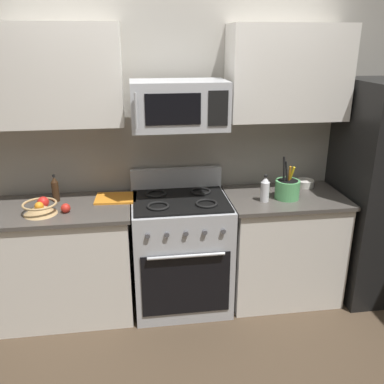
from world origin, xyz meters
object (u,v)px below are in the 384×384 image
Objects in this scene: range_oven at (181,251)px; microwave at (179,105)px; fruit_basket at (40,207)px; prep_bowl at (305,183)px; apple_loose at (66,208)px; bottle_vinegar at (265,189)px; cutting_board at (116,198)px; utensil_crock at (287,189)px; bottle_soy at (55,189)px.

range_oven is 1.57× the size of microwave.
prep_bowl is at bearing 8.03° from fruit_basket.
prep_bowl is (1.95, 0.31, -0.00)m from apple_loose.
apple_loose is (-0.85, -0.14, -0.71)m from microwave.
microwave is at bearing 169.38° from bottle_vinegar.
bottle_vinegar is (0.65, -0.09, 0.54)m from range_oven.
bottle_vinegar reaches higher than fruit_basket.
cutting_board is at bearing 166.77° from range_oven.
bottle_vinegar is (1.50, 0.02, 0.06)m from apple_loose.
microwave is 1.25m from fruit_basket.
range_oven is 5.08× the size of bottle_vinegar.
microwave is 0.92m from bottle_vinegar.
apple_loose is (-0.85, -0.11, 0.47)m from range_oven.
microwave is at bearing -171.31° from prep_bowl.
microwave reaches higher than utensil_crock.
bottle_soy is at bearing 171.78° from range_oven.
bottle_soy reaches higher than range_oven.
bottle_soy is at bearing 173.85° from utensil_crock.
microwave is 2.17× the size of cutting_board.
microwave is at bearing 90.08° from range_oven.
bottle_vinegar is at bearing -10.40° from cutting_board.
utensil_crock is at bearing 1.79° from apple_loose.
cutting_board is at bearing 169.60° from bottle_vinegar.
cutting_board is 0.47m from bottle_soy.
range_oven is at bearing -13.23° from cutting_board.
cutting_board is 2.08× the size of prep_bowl.
utensil_crock reaches higher than prep_bowl.
apple_loose is 0.32× the size of bottle_soy.
utensil_crock is at bearing -5.70° from microwave.
prep_bowl is (1.60, 0.08, 0.02)m from cutting_board.
cutting_board is 1.60m from prep_bowl.
prep_bowl is (2.06, 0.06, -0.07)m from bottle_soy.
apple_loose is 0.28m from bottle_soy.
microwave is 2.01× the size of utensil_crock.
apple_loose is at bearing -66.84° from bottle_soy.
microwave is at bearing -10.10° from cutting_board.
fruit_basket is 1.68m from bottle_vinegar.
bottle_soy reaches higher than fruit_basket.
bottle_vinegar reaches higher than cutting_board.
apple_loose is at bearing -170.86° from microwave.
prep_bowl is (0.45, 0.29, -0.07)m from bottle_vinegar.
fruit_basket is (-1.03, -0.13, -0.69)m from microwave.
prep_bowl is at bearing 44.60° from utensil_crock.
range_oven is 0.99m from utensil_crock.
bottle_soy is at bearing -178.38° from prep_bowl.
range_oven is at bearing 7.28° from apple_loose.
range_oven reaches higher than fruit_basket.
utensil_crock is 1.61× the size of bottle_soy.
cutting_board is (0.53, 0.22, -0.04)m from fruit_basket.
bottle_vinegar is at bearing -8.19° from range_oven.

